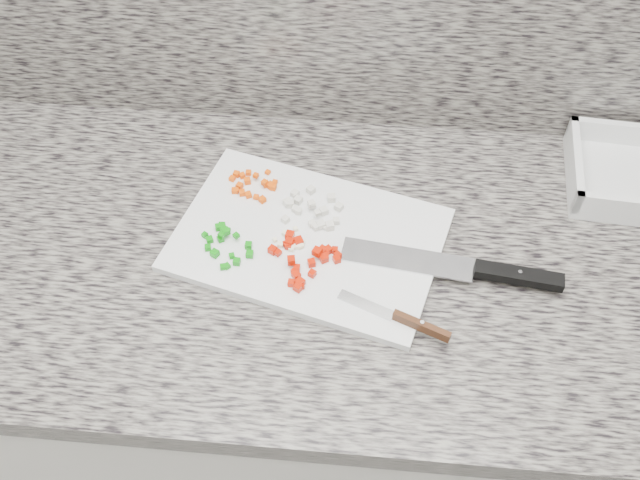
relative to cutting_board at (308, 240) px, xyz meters
The scene contains 10 objects.
cabinet 0.48m from the cutting_board, 13.74° to the right, with size 3.92×0.62×0.86m, color silver.
countertop 0.06m from the cutting_board, 13.74° to the right, with size 3.96×0.64×0.04m, color slate.
cutting_board is the anchor object (origin of this frame).
carrot_pile 0.14m from the cutting_board, 136.76° to the left, with size 0.08×0.07×0.02m.
onion_pile 0.05m from the cutting_board, 89.19° to the left, with size 0.10×0.09×0.02m.
green_pepper_pile 0.13m from the cutting_board, 167.72° to the right, with size 0.08×0.09×0.02m.
red_pepper_pile 0.05m from the cutting_board, 92.36° to the right, with size 0.11×0.11×0.02m.
garlic_pile 0.03m from the cutting_board, 146.50° to the right, with size 0.05×0.05×0.01m.
chef_knife 0.26m from the cutting_board, ahead, with size 0.33×0.07×0.02m.
paring_knife 0.21m from the cutting_board, 42.67° to the right, with size 0.16×0.08×0.02m.
Camera 1 is at (0.03, 0.78, 1.77)m, focal length 40.00 mm.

